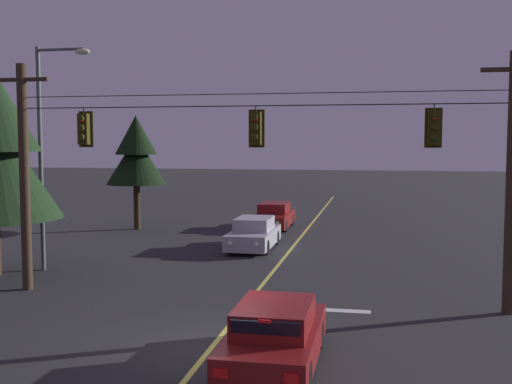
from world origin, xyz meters
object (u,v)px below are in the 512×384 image
Objects in this scene: traffic_light_left_inner at (256,128)px; car_oncoming_lead at (254,234)px; traffic_light_centre at (434,128)px; car_oncoming_trailing at (274,216)px; tree_verge_near at (136,154)px; car_waiting_near_lane at (275,337)px; street_lamp_corner at (48,138)px; traffic_light_leftmost at (84,129)px.

car_oncoming_lead is (-1.85, 8.93, -4.52)m from traffic_light_left_inner.
traffic_light_left_inner is 1.00× the size of traffic_light_centre.
tree_verge_near is (-7.24, -1.88, 3.47)m from car_oncoming_trailing.
car_waiting_near_lane is 13.43m from street_lamp_corner.
street_lamp_corner is 10.92m from tree_verge_near.
tree_verge_near reaches higher than car_oncoming_lead.
traffic_light_leftmost is 16.62m from car_oncoming_trailing.
tree_verge_near is at bearing 95.11° from street_lamp_corner.
street_lamp_corner reaches higher than traffic_light_centre.
traffic_light_centre is at bearing 0.00° from traffic_light_leftmost.
traffic_light_leftmost and traffic_light_left_inner have the same top height.
car_oncoming_lead is at bearing 42.98° from street_lamp_corner.
traffic_light_centre is (10.50, 0.00, 0.00)m from traffic_light_leftmost.
street_lamp_corner reaches higher than traffic_light_leftmost.
street_lamp_corner is at bearing 160.77° from traffic_light_left_inner.
car_oncoming_trailing is at bearing 14.55° from tree_verge_near.
car_oncoming_trailing is 14.81m from street_lamp_corner.
car_waiting_near_lane is (6.90, -5.26, -4.52)m from traffic_light_leftmost.
street_lamp_corner is (-8.32, 2.90, -0.26)m from traffic_light_left_inner.
traffic_light_centre is (5.05, 0.00, 0.00)m from traffic_light_left_inner.
car_oncoming_trailing is 0.54× the size of street_lamp_corner.
traffic_light_left_inner is at bearing -19.23° from street_lamp_corner.
traffic_light_left_inner is 0.28× the size of car_oncoming_trailing.
traffic_light_leftmost is at bearing -74.37° from tree_verge_near.
car_oncoming_lead is (-3.30, 14.20, -0.00)m from car_waiting_near_lane.
traffic_light_centre reaches higher than car_waiting_near_lane.
traffic_light_leftmost reaches higher than car_oncoming_lead.
traffic_light_centre is 0.20× the size of tree_verge_near.
traffic_light_leftmost is 4.09m from street_lamp_corner.
car_waiting_near_lane is 14.58m from car_oncoming_lead.
traffic_light_centre is 0.28× the size of car_oncoming_trailing.
traffic_light_leftmost is 0.28× the size of car_waiting_near_lane.
traffic_light_leftmost is at bearing -102.25° from car_oncoming_trailing.
car_oncoming_lead is 0.72× the size of tree_verge_near.
tree_verge_near is at bearing 105.63° from traffic_light_leftmost.
car_oncoming_lead is 9.82m from street_lamp_corner.
traffic_light_leftmost is at bearing 142.65° from car_waiting_near_lane.
traffic_light_leftmost is 1.00× the size of traffic_light_left_inner.
traffic_light_left_inner is 0.15× the size of street_lamp_corner.
car_waiting_near_lane is 0.70× the size of tree_verge_near.
traffic_light_left_inner and traffic_light_centre have the same top height.
street_lamp_corner is at bearing 140.12° from car_waiting_near_lane.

